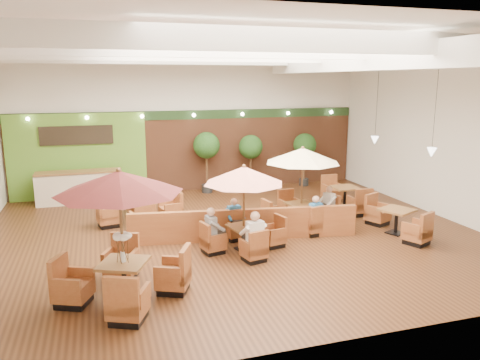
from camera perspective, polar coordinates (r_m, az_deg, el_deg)
name	(u,v)px	position (r m, az deg, el deg)	size (l,w,h in m)	color
room	(231,106)	(14.26, -1.06, 8.97)	(14.04, 14.00, 5.52)	#381E0F
service_counter	(80,187)	(17.99, -18.95, -0.83)	(3.00, 0.75, 1.18)	beige
booth_divider	(245,225)	(13.14, 0.57, -5.46)	(6.45, 0.18, 0.89)	brown
table_0	(121,212)	(9.61, -14.35, -3.81)	(2.87, 2.87, 2.74)	brown
table_1	(244,191)	(12.09, 0.47, -1.40)	(2.33, 2.33, 2.30)	brown
table_2	(302,172)	(14.23, 7.59, 1.01)	(2.47, 2.47, 2.48)	brown
table_3	(140,211)	(14.89, -12.09, -3.68)	(2.65, 2.65, 1.54)	brown
table_4	(396,222)	(14.43, 18.50, -4.85)	(1.11, 2.69, 0.94)	brown
table_5	(345,198)	(16.81, 12.66, -2.11)	(0.87, 2.55, 0.96)	brown
topiary_0	(207,148)	(18.42, -4.10, 3.94)	(1.04, 1.04, 2.42)	black
topiary_1	(251,149)	(18.92, 1.32, 3.80)	(0.97, 0.97, 2.24)	black
topiary_2	(305,147)	(19.80, 7.89, 4.02)	(0.96, 0.96, 2.23)	black
diner_0	(254,231)	(11.55, 1.72, -6.28)	(0.43, 0.37, 0.83)	white
diner_1	(235,215)	(13.08, -0.64, -4.23)	(0.37, 0.31, 0.73)	#296EB3
diner_2	(213,225)	(12.10, -3.33, -5.55)	(0.32, 0.39, 0.77)	gray
diner_3	(314,211)	(13.66, 9.05, -3.70)	(0.39, 0.35, 0.71)	#296EB3
diner_4	(328,201)	(14.84, 10.66, -2.47)	(0.36, 0.39, 0.72)	white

